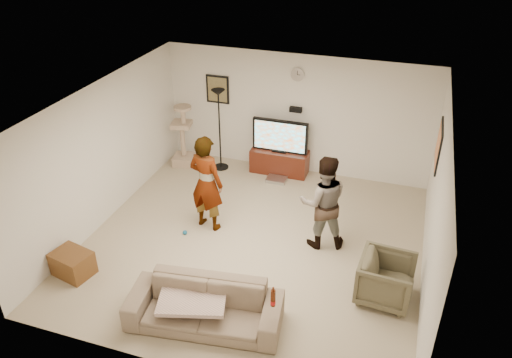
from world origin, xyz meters
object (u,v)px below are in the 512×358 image
(cat_tree, at_px, (182,135))
(side_table, at_px, (73,263))
(tv, at_px, (280,136))
(floor_lamp, at_px, (220,130))
(person_right, at_px, (323,202))
(sofa, at_px, (205,306))
(tv_stand, at_px, (279,161))
(person_left, at_px, (206,183))
(beer_bottle, at_px, (273,298))
(armchair, at_px, (386,279))

(cat_tree, xyz_separation_m, side_table, (-0.07, -3.84, -0.50))
(tv, bearing_deg, cat_tree, -171.77)
(floor_lamp, relative_size, person_right, 1.07)
(person_right, distance_m, sofa, 2.59)
(cat_tree, distance_m, side_table, 3.87)
(cat_tree, distance_m, person_right, 3.90)
(tv_stand, height_order, person_left, person_left)
(person_right, xyz_separation_m, sofa, (-1.13, -2.27, -0.51))
(tv_stand, height_order, tv, tv)
(person_right, height_order, beer_bottle, person_right)
(sofa, bearing_deg, person_right, 55.91)
(person_right, relative_size, side_table, 2.79)
(tv, height_order, floor_lamp, floor_lamp)
(sofa, bearing_deg, floor_lamp, 101.36)
(floor_lamp, xyz_separation_m, person_right, (2.59, -1.97, -0.06))
(tv, bearing_deg, side_table, -117.34)
(cat_tree, bearing_deg, tv, 8.23)
(tv, relative_size, side_table, 1.97)
(cat_tree, bearing_deg, sofa, -61.16)
(armchair, bearing_deg, tv_stand, 42.04)
(beer_bottle, distance_m, side_table, 3.37)
(tv, xyz_separation_m, floor_lamp, (-1.25, -0.20, 0.03))
(person_right, bearing_deg, floor_lamp, -56.61)
(floor_lamp, bearing_deg, tv, 9.30)
(armchair, xyz_separation_m, side_table, (-4.63, -0.96, -0.16))
(beer_bottle, bearing_deg, armchair, 43.77)
(person_right, xyz_separation_m, side_table, (-3.48, -1.96, -0.62))
(beer_bottle, height_order, side_table, beer_bottle)
(tv, xyz_separation_m, person_left, (-0.66, -2.29, 0.03))
(beer_bottle, bearing_deg, side_table, 174.72)
(sofa, distance_m, side_table, 2.37)
(tv_stand, xyz_separation_m, cat_tree, (-2.07, -0.30, 0.44))
(floor_lamp, relative_size, beer_bottle, 7.02)
(sofa, bearing_deg, tv_stand, 85.07)
(person_right, bearing_deg, tv, -77.72)
(floor_lamp, height_order, person_right, floor_lamp)
(tv, distance_m, armchair, 4.07)
(tv_stand, xyz_separation_m, person_right, (1.34, -2.18, 0.57))
(armchair, bearing_deg, floor_lamp, 55.46)
(armchair, bearing_deg, beer_bottle, 137.71)
(person_right, relative_size, sofa, 0.78)
(tv_stand, height_order, person_right, person_right)
(side_table, bearing_deg, cat_tree, 88.98)
(floor_lamp, xyz_separation_m, cat_tree, (-0.82, -0.09, -0.19))
(cat_tree, distance_m, beer_bottle, 5.27)
(tv_stand, bearing_deg, person_left, -105.96)
(tv_stand, distance_m, sofa, 4.45)
(sofa, height_order, armchair, armchair)
(tv_stand, relative_size, tv, 1.04)
(tv, distance_m, person_right, 2.56)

